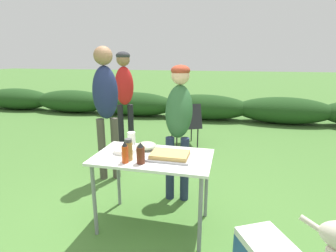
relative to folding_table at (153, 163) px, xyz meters
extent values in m
plane|color=#477533|center=(0.00, 0.00, -0.66)|extent=(60.00, 60.00, 0.00)
ellipsoid|color=#1E4219|center=(-6.00, 4.77, -0.33)|extent=(2.40, 0.90, 0.66)
ellipsoid|color=#1E4219|center=(-4.00, 4.77, -0.33)|extent=(2.40, 0.90, 0.66)
ellipsoid|color=#1E4219|center=(-2.00, 4.77, -0.33)|extent=(2.40, 0.90, 0.66)
ellipsoid|color=#1E4219|center=(0.00, 4.77, -0.33)|extent=(2.40, 0.90, 0.66)
ellipsoid|color=#1E4219|center=(2.00, 4.77, -0.33)|extent=(2.40, 0.90, 0.66)
cube|color=silver|center=(0.00, 0.00, 0.06)|extent=(1.10, 0.64, 0.02)
cylinder|color=gray|center=(-0.49, -0.27, -0.31)|extent=(0.04, 0.04, 0.71)
cylinder|color=gray|center=(0.49, -0.27, -0.31)|extent=(0.04, 0.04, 0.71)
cylinder|color=gray|center=(-0.49, 0.27, -0.31)|extent=(0.04, 0.04, 0.71)
cylinder|color=gray|center=(0.49, 0.27, -0.31)|extent=(0.04, 0.04, 0.71)
cube|color=#9E9EA3|center=(0.17, -0.02, 0.09)|extent=(0.39, 0.28, 0.02)
cube|color=tan|center=(0.17, -0.02, 0.11)|extent=(0.34, 0.24, 0.04)
cylinder|color=white|center=(-0.29, 0.03, 0.10)|extent=(0.23, 0.23, 0.04)
ellipsoid|color=#ADBC99|center=(-0.12, 0.16, 0.11)|extent=(0.20, 0.20, 0.07)
cylinder|color=white|center=(-0.28, 0.19, 0.16)|extent=(0.08, 0.08, 0.16)
cylinder|color=#562314|center=(-0.05, -0.19, 0.15)|extent=(0.07, 0.07, 0.15)
cone|color=black|center=(-0.05, -0.19, 0.25)|extent=(0.06, 0.06, 0.04)
cylinder|color=#CC4214|center=(-0.19, -0.21, 0.15)|extent=(0.06, 0.06, 0.15)
cone|color=black|center=(-0.19, -0.21, 0.25)|extent=(0.05, 0.05, 0.04)
cylinder|color=#B2893D|center=(-0.18, -0.15, 0.16)|extent=(0.07, 0.07, 0.17)
cylinder|color=#4C4C4C|center=(-0.18, -0.15, 0.26)|extent=(0.06, 0.06, 0.03)
cylinder|color=#232D4C|center=(0.04, 0.54, -0.28)|extent=(0.10, 0.10, 0.76)
cylinder|color=#232D4C|center=(0.21, 0.55, -0.28)|extent=(0.10, 0.10, 0.76)
ellipsoid|color=#28562D|center=(0.12, 0.66, 0.38)|extent=(0.34, 0.46, 0.65)
sphere|color=#DBAD89|center=(0.11, 0.78, 0.77)|extent=(0.21, 0.21, 0.21)
ellipsoid|color=#993823|center=(0.11, 0.78, 0.83)|extent=(0.22, 0.22, 0.13)
cylinder|color=black|center=(-1.21, 2.01, -0.25)|extent=(0.10, 0.10, 0.82)
cylinder|color=black|center=(-1.05, 2.08, -0.25)|extent=(0.10, 0.10, 0.82)
ellipsoid|color=red|center=(-1.13, 2.04, 0.49)|extent=(0.39, 0.34, 0.66)
sphere|color=#936B4C|center=(-1.13, 2.04, 0.94)|extent=(0.23, 0.23, 0.23)
ellipsoid|color=#333338|center=(-1.13, 2.04, 1.00)|extent=(0.24, 0.24, 0.14)
cylinder|color=#4C473D|center=(-0.98, 0.83, -0.24)|extent=(0.10, 0.10, 0.85)
cylinder|color=#4C473D|center=(-0.81, 0.91, -0.24)|extent=(0.10, 0.10, 0.85)
ellipsoid|color=navy|center=(-0.90, 0.87, 0.53)|extent=(0.39, 0.35, 0.69)
sphere|color=#936B4C|center=(-0.90, 0.87, 0.99)|extent=(0.24, 0.24, 0.24)
cylinder|color=beige|center=(1.26, -0.53, -0.09)|extent=(0.17, 0.11, 0.09)
cube|color=#232328|center=(-0.14, 2.52, -0.28)|extent=(0.61, 0.61, 0.03)
cube|color=#232328|center=(-0.02, 2.26, -0.05)|extent=(0.48, 0.35, 0.44)
cylinder|color=black|center=(-0.23, 2.25, -0.47)|extent=(0.02, 0.02, 0.38)
cylinder|color=black|center=(0.13, 2.42, -0.47)|extent=(0.02, 0.02, 0.38)
cylinder|color=black|center=(-0.40, 2.61, -0.47)|extent=(0.02, 0.02, 0.38)
cylinder|color=black|center=(-0.04, 2.78, -0.47)|extent=(0.02, 0.02, 0.38)
cylinder|color=black|center=(-0.35, 2.42, -0.10)|extent=(0.20, 0.38, 0.02)
cylinder|color=black|center=(0.07, 2.62, -0.10)|extent=(0.20, 0.38, 0.02)
cube|color=silver|center=(1.02, -0.48, -0.35)|extent=(0.51, 0.57, 0.06)
camera|label=1|loc=(0.68, -2.21, 0.98)|focal=28.00mm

